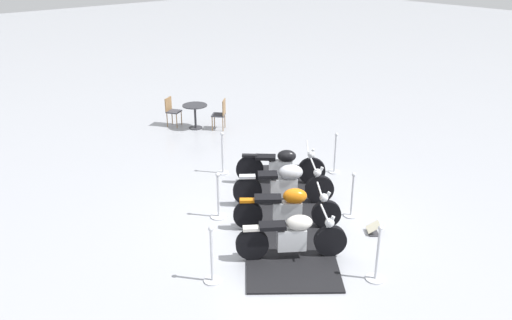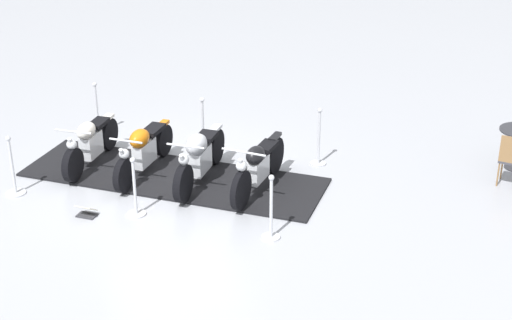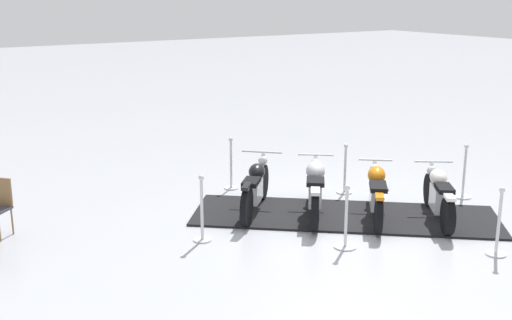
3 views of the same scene
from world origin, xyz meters
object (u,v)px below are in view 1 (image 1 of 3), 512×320
(stanchion_left_rear, at_px, (223,159))
(info_placard, at_px, (373,230))
(stanchion_right_rear, at_px, (335,159))
(cafe_chair_near_table, at_px, (221,113))
(stanchion_left_front, at_px, (212,263))
(stanchion_right_mid, at_px, (352,202))
(motorcycle_cream, at_px, (293,236))
(motorcycle_black, at_px, (282,165))
(cafe_chair_across_table, at_px, (172,110))
(motorcycle_chrome, at_px, (285,184))
(stanchion_right_front, at_px, (377,263))
(cafe_table, at_px, (195,111))
(stanchion_left_mid, at_px, (218,204))
(motorcycle_copper, at_px, (289,207))

(stanchion_left_rear, height_order, info_placard, stanchion_left_rear)
(stanchion_right_rear, relative_size, cafe_chair_near_table, 1.11)
(stanchion_left_front, height_order, stanchion_right_mid, stanchion_left_front)
(motorcycle_cream, bearing_deg, motorcycle_black, 86.00)
(motorcycle_cream, height_order, cafe_chair_across_table, motorcycle_cream)
(motorcycle_chrome, relative_size, stanchion_right_front, 1.74)
(motorcycle_black, distance_m, cafe_chair_near_table, 4.43)
(stanchion_left_rear, relative_size, stanchion_right_front, 1.03)
(stanchion_right_rear, xyz_separation_m, cafe_table, (-0.73, 5.20, 0.20))
(motorcycle_chrome, relative_size, cafe_chair_near_table, 1.94)
(stanchion_left_front, relative_size, stanchion_right_mid, 1.07)
(stanchion_left_mid, distance_m, cafe_chair_across_table, 6.39)
(cafe_chair_near_table, height_order, cafe_chair_across_table, cafe_chair_near_table)
(motorcycle_cream, distance_m, stanchion_left_front, 1.63)
(motorcycle_copper, bearing_deg, stanchion_right_rear, 63.56)
(motorcycle_copper, distance_m, stanchion_left_rear, 3.23)
(stanchion_right_mid, height_order, stanchion_right_front, stanchion_right_front)
(motorcycle_cream, xyz_separation_m, motorcycle_black, (2.10, 2.50, 0.02))
(stanchion_left_rear, distance_m, cafe_chair_across_table, 4.21)
(stanchion_left_mid, relative_size, stanchion_left_front, 0.95)
(stanchion_left_mid, distance_m, stanchion_left_front, 2.33)
(motorcycle_chrome, bearing_deg, stanchion_left_front, -119.48)
(stanchion_left_mid, bearing_deg, stanchion_right_front, -78.72)
(motorcycle_copper, relative_size, stanchion_left_rear, 1.59)
(cafe_table, bearing_deg, cafe_chair_near_table, -48.20)
(stanchion_left_mid, bearing_deg, info_placard, -52.95)
(motorcycle_copper, relative_size, cafe_chair_across_table, 1.94)
(motorcycle_chrome, height_order, stanchion_right_mid, stanchion_right_mid)
(motorcycle_cream, bearing_deg, cafe_chair_near_table, 98.79)
(stanchion_right_front, bearing_deg, stanchion_right_mid, 50.15)
(motorcycle_copper, bearing_deg, cafe_table, 110.94)
(motorcycle_black, relative_size, stanchion_right_mid, 1.59)
(motorcycle_chrome, xyz_separation_m, stanchion_right_rear, (2.22, 0.47, -0.15))
(motorcycle_black, bearing_deg, stanchion_right_rear, 30.19)
(cafe_table, height_order, cafe_chair_near_table, cafe_chair_near_table)
(motorcycle_chrome, height_order, stanchion_right_front, stanchion_right_front)
(stanchion_left_front, relative_size, cafe_table, 1.40)
(stanchion_left_rear, distance_m, cafe_chair_near_table, 3.42)
(stanchion_right_rear, bearing_deg, stanchion_right_front, -129.85)
(stanchion_right_rear, relative_size, cafe_chair_across_table, 1.18)
(stanchion_right_mid, relative_size, stanchion_right_front, 0.95)
(motorcycle_chrome, distance_m, stanchion_left_rear, 2.32)
(motorcycle_chrome, relative_size, stanchion_left_mid, 1.80)
(motorcycle_black, distance_m, stanchion_left_front, 4.23)
(stanchion_left_rear, distance_m, stanchion_right_front, 5.47)
(motorcycle_cream, bearing_deg, stanchion_right_front, -29.98)
(stanchion_left_front, relative_size, info_placard, 2.88)
(motorcycle_copper, relative_size, motorcycle_chrome, 0.95)
(stanchion_left_mid, xyz_separation_m, cafe_chair_across_table, (2.56, 5.85, 0.23))
(stanchion_left_mid, distance_m, stanchion_left_rear, 2.33)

